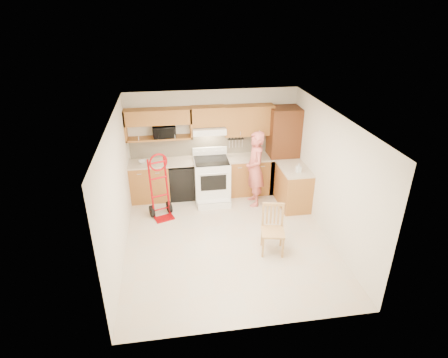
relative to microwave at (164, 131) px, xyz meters
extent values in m
cube|color=beige|center=(1.14, -2.08, -1.64)|extent=(4.00, 4.50, 0.02)
cube|color=white|center=(1.14, -2.08, 0.88)|extent=(4.00, 4.50, 0.02)
cube|color=beige|center=(1.14, 0.17, -0.38)|extent=(4.00, 0.02, 2.50)
cube|color=beige|center=(1.14, -4.34, -0.38)|extent=(4.00, 0.02, 2.50)
cube|color=beige|center=(-0.87, -2.08, -0.38)|extent=(0.02, 4.50, 2.50)
cube|color=beige|center=(3.15, -2.08, -0.38)|extent=(0.02, 4.50, 2.50)
cube|color=beige|center=(1.14, 0.15, -0.43)|extent=(3.92, 0.03, 0.55)
cube|color=olive|center=(-0.41, -0.14, -1.18)|extent=(0.90, 0.60, 0.90)
cube|color=black|center=(0.34, -0.14, -1.20)|extent=(0.60, 0.60, 0.85)
cube|color=olive|center=(1.97, -0.14, -1.18)|extent=(1.14, 0.60, 0.90)
cube|color=#BCA98F|center=(-0.11, -0.13, -0.71)|extent=(1.50, 0.63, 0.04)
cube|color=#BCA98F|center=(1.97, -0.13, -0.71)|extent=(1.14, 0.63, 0.04)
cube|color=olive|center=(2.84, -0.94, -1.18)|extent=(0.60, 1.00, 0.90)
cube|color=#BCA98F|center=(2.84, -0.94, -0.71)|extent=(0.63, 1.00, 0.04)
cube|color=#4C2610|center=(2.79, -0.14, -0.58)|extent=(0.70, 0.60, 2.10)
cube|color=olive|center=(-0.11, 0.00, 0.35)|extent=(1.50, 0.33, 0.34)
cube|color=olive|center=(-0.11, 0.00, -0.16)|extent=(1.50, 0.33, 0.04)
cube|color=olive|center=(1.02, 0.00, 0.31)|extent=(0.76, 0.33, 0.44)
cube|color=olive|center=(1.97, 0.00, 0.17)|extent=(1.14, 0.33, 0.70)
cube|color=white|center=(1.02, -0.06, 0.00)|extent=(0.76, 0.46, 0.14)
imported|color=black|center=(0.00, 0.00, 0.00)|extent=(0.54, 0.39, 0.28)
imported|color=#C65B54|center=(1.98, -0.74, -0.75)|extent=(0.44, 0.65, 1.76)
imported|color=white|center=(2.84, -1.18, -0.58)|extent=(0.11, 0.11, 0.21)
imported|color=white|center=(-0.52, -0.14, -0.66)|extent=(0.25, 0.25, 0.05)
camera|label=1|loc=(0.13, -8.14, 2.70)|focal=29.67mm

